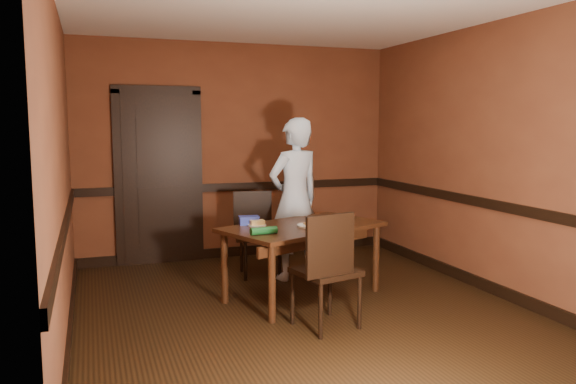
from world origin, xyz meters
TOP-DOWN VIEW (x-y plane):
  - floor at (0.00, 0.00)m, footprint 4.00×4.50m
  - ceiling at (0.00, 0.00)m, footprint 4.00×4.50m
  - wall_back at (0.00, 2.25)m, footprint 4.00×0.02m
  - wall_front at (0.00, -2.25)m, footprint 4.00×0.02m
  - wall_left at (-2.00, 0.00)m, footprint 0.02×4.50m
  - wall_right at (2.00, 0.00)m, footprint 0.02×4.50m
  - dado_back at (0.00, 2.23)m, footprint 4.00×0.03m
  - dado_left at (-1.99, 0.00)m, footprint 0.03×4.50m
  - dado_right at (1.99, 0.00)m, footprint 0.03×4.50m
  - baseboard_back at (0.00, 2.23)m, footprint 4.00×0.03m
  - baseboard_left at (-1.99, 0.00)m, footprint 0.03×4.50m
  - baseboard_right at (1.99, 0.00)m, footprint 0.03×4.50m
  - door at (-1.00, 2.22)m, footprint 1.05×0.07m
  - dining_table at (0.15, 0.34)m, footprint 1.75×1.37m
  - chair_far at (-0.02, 1.24)m, footprint 0.50×0.50m
  - chair_near at (0.04, -0.48)m, footprint 0.56×0.56m
  - person at (0.31, 1.01)m, footprint 0.73×0.58m
  - sandwich_plate at (0.20, 0.23)m, footprint 0.28×0.28m
  - sauce_jar at (0.42, 0.25)m, footprint 0.08×0.08m
  - cheese_saucer at (-0.28, 0.45)m, footprint 0.18×0.18m
  - food_tub at (-0.34, 0.55)m, footprint 0.21×0.16m
  - wrapped_veg at (-0.35, 0.02)m, footprint 0.25×0.09m

SIDE VIEW (x-z plane):
  - floor at x=0.00m, z-range -0.01..0.01m
  - baseboard_back at x=0.00m, z-range 0.00..0.12m
  - baseboard_left at x=-1.99m, z-range 0.00..0.12m
  - baseboard_right at x=1.99m, z-range 0.00..0.12m
  - dining_table at x=0.15m, z-range 0.00..0.72m
  - chair_far at x=-0.02m, z-range 0.00..0.94m
  - chair_near at x=0.04m, z-range 0.00..0.99m
  - sandwich_plate at x=0.20m, z-range 0.71..0.78m
  - cheese_saucer at x=-0.28m, z-range 0.71..0.77m
  - wrapped_veg at x=-0.35m, z-range 0.72..0.79m
  - food_tub at x=-0.34m, z-range 0.72..0.80m
  - sauce_jar at x=0.42m, z-range 0.72..0.81m
  - person at x=0.31m, z-range 0.00..1.77m
  - dado_back at x=0.00m, z-range 0.85..0.95m
  - dado_left at x=-1.99m, z-range 0.85..0.95m
  - dado_right at x=1.99m, z-range 0.85..0.95m
  - door at x=-1.00m, z-range -0.01..2.19m
  - wall_back at x=0.00m, z-range 0.00..2.70m
  - wall_front at x=0.00m, z-range 0.00..2.70m
  - wall_left at x=-2.00m, z-range 0.00..2.70m
  - wall_right at x=2.00m, z-range 0.00..2.70m
  - ceiling at x=0.00m, z-range 2.70..2.71m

